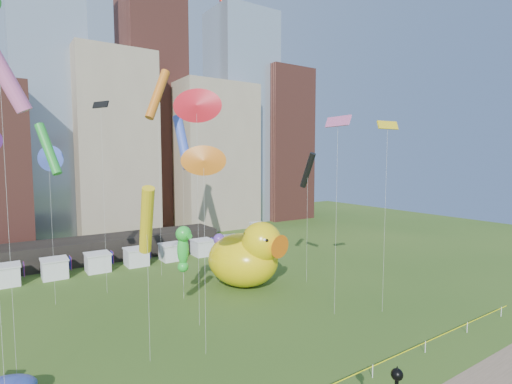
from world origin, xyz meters
TOP-DOWN VIEW (x-y plane):
  - skyline at (2.25, 61.06)m, footprint 101.00×23.00m
  - crane_right at (30.89, 64.00)m, footprint 23.00×1.00m
  - pavilion at (-4.00, 42.00)m, footprint 38.00×6.00m
  - vendor_tents at (1.02, 36.00)m, footprint 33.24×2.80m
  - big_duck at (8.92, 20.25)m, footprint 9.59×10.92m
  - small_duck at (10.59, 25.87)m, footprint 3.07×4.17m
  - seahorse_green at (1.37, 20.59)m, footprint 1.80×2.16m
  - seahorse_purple at (7.04, 23.35)m, footprint 1.58×1.87m
  - box_truck at (24.78, 40.59)m, footprint 3.94×6.92m
  - kite_1 at (11.54, 8.99)m, footprint 0.62×3.07m
  - kite_2 at (15.58, 17.57)m, footprint 0.81×2.48m
  - kite_4 at (-5.66, 10.33)m, footprint 1.32×3.08m
  - kite_5 at (6.95, 33.48)m, footprint 1.35×4.48m
  - kite_6 at (2.28, 29.79)m, footprint 3.85×2.38m
  - kite_8 at (-0.11, 13.79)m, footprint 2.32×2.21m
  - kite_10 at (-4.93, 26.84)m, footprint 1.34×2.17m
  - kite_11 at (-10.01, 26.18)m, footprint 2.36×3.00m
  - kite_12 at (15.66, 6.79)m, footprint 2.50×0.58m
  - kite_13 at (-9.44, 32.18)m, footprint 1.79×2.64m
  - kite_14 at (-1.85, 9.02)m, footprint 2.08×1.21m

SIDE VIEW (x-z plane):
  - vendor_tents at x=1.02m, z-range -0.09..2.31m
  - box_truck at x=24.78m, z-range 0.04..2.81m
  - small_duck at x=10.59m, z-range -0.13..3.10m
  - pavilion at x=-4.00m, z-range 0.00..3.20m
  - big_duck at x=8.92m, z-range -0.31..7.37m
  - seahorse_purple at x=7.04m, z-range 1.22..7.05m
  - seahorse_green at x=1.37m, z-range 1.85..9.54m
  - kite_4 at x=-5.66m, z-range 3.87..16.68m
  - kite_2 at x=15.58m, z-range 5.57..20.90m
  - kite_14 at x=-1.85m, z-range 6.66..22.21m
  - kite_13 at x=-9.44m, z-range 6.58..22.61m
  - kite_11 at x=-10.01m, z-range 6.47..24.54m
  - kite_5 at x=6.95m, z-range 6.52..27.17m
  - kite_12 at x=15.66m, z-range 8.46..26.48m
  - kite_1 at x=11.54m, z-range 8.62..27.03m
  - kite_8 at x=-0.11m, z-range 8.78..29.23m
  - kite_10 at x=-4.93m, z-range 9.66..30.23m
  - skyline at x=2.25m, z-range -12.56..55.44m
  - kite_6 at x=2.28m, z-range 9.56..35.04m
  - crane_right at x=30.89m, z-range 8.90..84.90m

